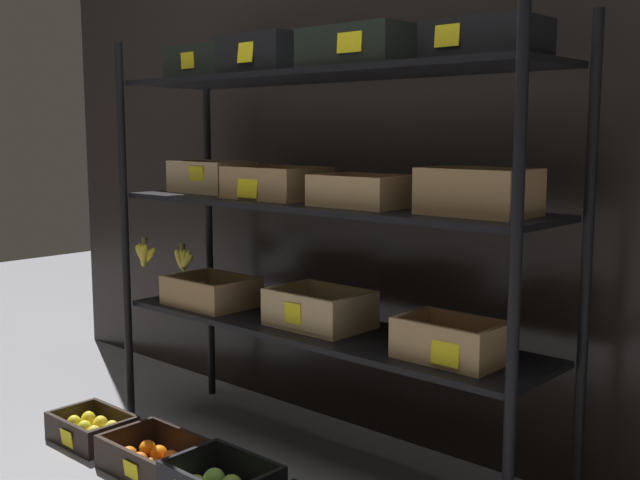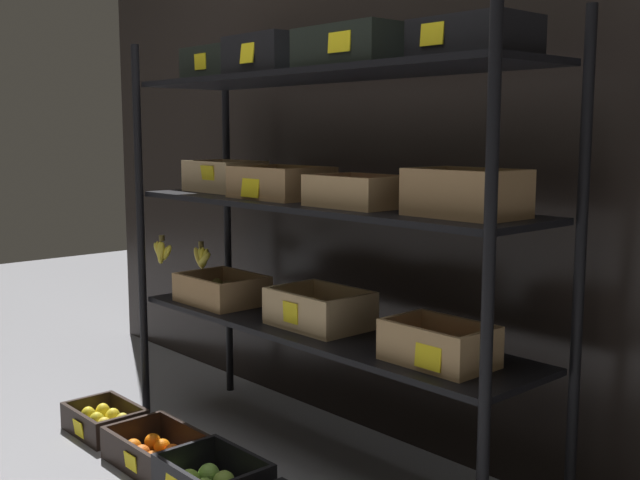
{
  "view_description": "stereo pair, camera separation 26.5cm",
  "coord_description": "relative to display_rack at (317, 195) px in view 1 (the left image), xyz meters",
  "views": [
    {
      "loc": [
        1.76,
        -1.94,
        1.17
      ],
      "look_at": [
        0.0,
        0.0,
        0.8
      ],
      "focal_mm": 43.44,
      "sensor_mm": 36.0,
      "label": 1
    },
    {
      "loc": [
        1.95,
        -1.75,
        1.17
      ],
      "look_at": [
        0.0,
        0.0,
        0.8
      ],
      "focal_mm": 43.44,
      "sensor_mm": 36.0,
      "label": 2
    }
  ],
  "objects": [
    {
      "name": "ground_plane",
      "position": [
        0.01,
        0.0,
        -0.95
      ],
      "size": [
        10.0,
        10.0,
        0.0
      ],
      "primitive_type": "plane",
      "color": "gray"
    },
    {
      "name": "crate_ground_lemon",
      "position": [
        -0.76,
        -0.44,
        -0.91
      ],
      "size": [
        0.31,
        0.23,
        0.11
      ],
      "color": "black",
      "rests_on": "ground_plane"
    },
    {
      "name": "display_rack",
      "position": [
        0.0,
        0.0,
        0.0
      ],
      "size": [
        1.83,
        0.46,
        1.51
      ],
      "color": "black",
      "rests_on": "ground_plane"
    },
    {
      "name": "crate_ground_tangerine",
      "position": [
        -0.36,
        -0.44,
        -0.91
      ],
      "size": [
        0.37,
        0.26,
        0.12
      ],
      "color": "black",
      "rests_on": "ground_plane"
    },
    {
      "name": "storefront_wall",
      "position": [
        0.01,
        0.42,
        0.32
      ],
      "size": [
        4.1,
        0.12,
        2.56
      ],
      "primitive_type": "cube",
      "color": "black",
      "rests_on": "ground_plane"
    }
  ]
}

